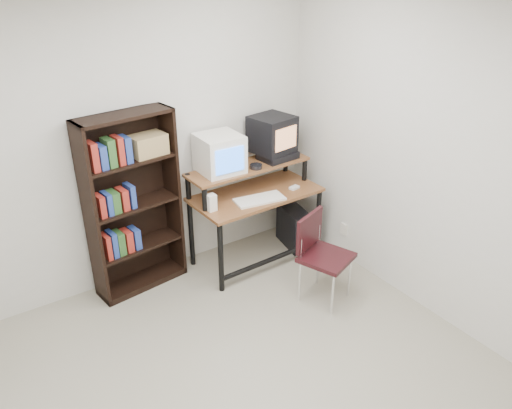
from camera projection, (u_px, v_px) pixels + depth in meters
ceiling at (231, 4)px, 2.20m from camera, size 4.00×4.00×0.01m
back_wall at (113, 151)px, 4.26m from camera, size 4.00×0.01×2.60m
right_wall at (460, 175)px, 3.78m from camera, size 0.01×4.00×2.60m
computer_desk at (255, 196)px, 4.86m from camera, size 1.27×0.66×0.98m
crt_monitor at (220, 154)px, 4.61m from camera, size 0.39×0.40×0.36m
vcr at (278, 156)px, 4.95m from camera, size 0.38×0.29×0.08m
crt_tv at (272, 134)px, 4.89m from camera, size 0.43×0.43×0.35m
cd_spindle at (256, 167)px, 4.74m from camera, size 0.15×0.15×0.05m
keyboard at (260, 200)px, 4.68m from camera, size 0.50×0.28×0.03m
mousepad at (292, 189)px, 4.93m from camera, size 0.25×0.21×0.01m
mouse at (294, 188)px, 4.91m from camera, size 0.11×0.08×0.03m
desk_speaker at (211, 203)px, 4.47m from camera, size 0.08×0.08×0.17m
pc_tower at (294, 227)px, 5.30m from camera, size 0.28×0.48×0.42m
school_chair at (320, 249)px, 4.36m from camera, size 0.52×0.52×0.81m
bookshelf at (132, 202)px, 4.39m from camera, size 0.85×0.38×1.65m
wall_outlet at (344, 229)px, 5.08m from camera, size 0.02×0.08×0.12m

